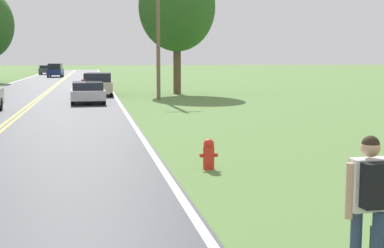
{
  "coord_description": "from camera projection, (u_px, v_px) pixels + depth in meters",
  "views": [
    {
      "loc": [
        3.31,
        -1.31,
        2.61
      ],
      "look_at": [
        5.31,
        9.24,
        1.28
      ],
      "focal_mm": 50.0,
      "sensor_mm": 36.0,
      "label": 1
    }
  ],
  "objects": [
    {
      "name": "car_champagne_suv_mid_near",
      "position": [
        99.0,
        83.0,
        37.22
      ],
      "size": [
        2.08,
        4.28,
        1.59
      ],
      "rotation": [
        0.0,
        0.0,
        -1.61
      ],
      "color": "black",
      "rests_on": "ground"
    },
    {
      "name": "car_maroon_sedan_mid_far",
      "position": [
        94.0,
        82.0,
        42.21
      ],
      "size": [
        1.96,
        4.83,
        1.43
      ],
      "rotation": [
        0.0,
        0.0,
        -1.61
      ],
      "color": "black",
      "rests_on": "ground"
    },
    {
      "name": "fire_hydrant",
      "position": [
        209.0,
        154.0,
        12.57
      ],
      "size": [
        0.43,
        0.27,
        0.73
      ],
      "color": "red",
      "rests_on": "ground"
    },
    {
      "name": "tree_behind_sign",
      "position": [
        177.0,
        7.0,
        38.4
      ],
      "size": [
        5.53,
        5.53,
        9.44
      ],
      "color": "brown",
      "rests_on": "ground"
    },
    {
      "name": "car_dark_blue_suv_receding",
      "position": [
        55.0,
        70.0,
        73.53
      ],
      "size": [
        2.1,
        4.64,
        1.87
      ],
      "rotation": [
        0.0,
        0.0,
        1.53
      ],
      "color": "black",
      "rests_on": "ground"
    },
    {
      "name": "car_dark_grey_hatchback_distant",
      "position": [
        46.0,
        70.0,
        85.0
      ],
      "size": [
        1.87,
        3.94,
        1.46
      ],
      "rotation": [
        0.0,
        0.0,
        1.54
      ],
      "color": "black",
      "rests_on": "ground"
    },
    {
      "name": "hitchhiker_person",
      "position": [
        371.0,
        193.0,
        6.19
      ],
      "size": [
        0.58,
        0.42,
        1.72
      ],
      "rotation": [
        0.0,
        0.0,
        1.61
      ],
      "color": "navy",
      "rests_on": "ground"
    },
    {
      "name": "utility_pole_midground",
      "position": [
        158.0,
        31.0,
        33.13
      ],
      "size": [
        1.8,
        0.24,
        8.19
      ],
      "color": "brown",
      "rests_on": "ground"
    },
    {
      "name": "car_silver_hatchback_approaching",
      "position": [
        88.0,
        91.0,
        30.96
      ],
      "size": [
        2.02,
        4.12,
        1.24
      ],
      "rotation": [
        0.0,
        0.0,
        -1.54
      ],
      "color": "black",
      "rests_on": "ground"
    }
  ]
}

